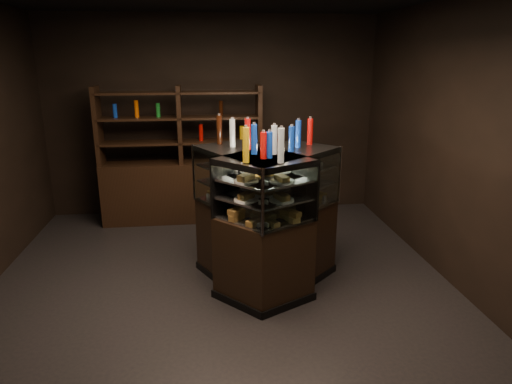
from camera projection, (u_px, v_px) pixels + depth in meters
ground at (222, 282)px, 5.05m from camera, size 5.00×5.00×0.00m
room_shell at (218, 104)px, 4.49m from camera, size 5.02×5.02×3.01m
display_case at (265, 241)px, 4.88m from camera, size 1.62×1.52×1.48m
food_display at (265, 186)px, 4.69m from camera, size 1.17×1.18×0.45m
bottles_top at (265, 138)px, 4.56m from camera, size 1.00×1.04×0.30m
potted_conifer at (285, 219)px, 5.87m from camera, size 0.31×0.31×0.67m
back_shelving at (183, 181)px, 6.77m from camera, size 2.34×0.43×2.00m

